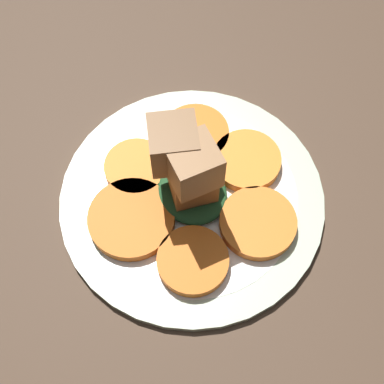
{
  "coord_description": "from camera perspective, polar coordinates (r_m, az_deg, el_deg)",
  "views": [
    {
      "loc": [
        -22.28,
        15.09,
        56.47
      ],
      "look_at": [
        0.0,
        0.0,
        4.1
      ],
      "focal_mm": 50.0,
      "sensor_mm": 36.0,
      "label": 1
    }
  ],
  "objects": [
    {
      "name": "carrot_slice_1",
      "position": [
        0.56,
        0.09,
        -7.35
      ],
      "size": [
        7.56,
        7.56,
        1.25
      ],
      "primitive_type": "cylinder",
      "color": "orange",
      "rests_on": "plate"
    },
    {
      "name": "carrot_slice_3",
      "position": [
        0.62,
        5.75,
        3.47
      ],
      "size": [
        7.85,
        7.85,
        1.25
      ],
      "primitive_type": "cylinder",
      "color": "orange",
      "rests_on": "plate"
    },
    {
      "name": "carrot_slice_2",
      "position": [
        0.58,
        7.04,
        -3.29
      ],
      "size": [
        8.36,
        8.36,
        1.25
      ],
      "primitive_type": "cylinder",
      "color": "orange",
      "rests_on": "plate"
    },
    {
      "name": "table_slab",
      "position": [
        0.62,
        -0.0,
        -1.32
      ],
      "size": [
        120.0,
        120.0,
        2.0
      ],
      "primitive_type": "cube",
      "color": "#4C3828",
      "rests_on": "ground"
    },
    {
      "name": "carrot_slice_4",
      "position": [
        0.63,
        0.37,
        6.2
      ],
      "size": [
        7.88,
        7.88,
        1.25
      ],
      "primitive_type": "cylinder",
      "color": "orange",
      "rests_on": "plate"
    },
    {
      "name": "fork",
      "position": [
        0.62,
        4.41,
        3.0
      ],
      "size": [
        18.56,
        4.09,
        0.4
      ],
      "rotation": [
        0.0,
        0.0,
        -0.13
      ],
      "color": "silver",
      "rests_on": "plate"
    },
    {
      "name": "plate",
      "position": [
        0.6,
        -0.0,
        -0.69
      ],
      "size": [
        29.69,
        29.69,
        1.05
      ],
      "color": "beige",
      "rests_on": "table_slab"
    },
    {
      "name": "carrot_slice_0",
      "position": [
        0.58,
        -6.48,
        -2.85
      ],
      "size": [
        9.45,
        9.45,
        1.25
      ],
      "primitive_type": "cylinder",
      "color": "orange",
      "rests_on": "plate"
    },
    {
      "name": "center_pile",
      "position": [
        0.55,
        -0.38,
        2.23
      ],
      "size": [
        9.3,
        7.79,
        11.43
      ],
      "color": "#235128",
      "rests_on": "plate"
    },
    {
      "name": "carrot_slice_5",
      "position": [
        0.61,
        -6.01,
        2.61
      ],
      "size": [
        7.16,
        7.16,
        1.25
      ],
      "primitive_type": "cylinder",
      "color": "orange",
      "rests_on": "plate"
    }
  ]
}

